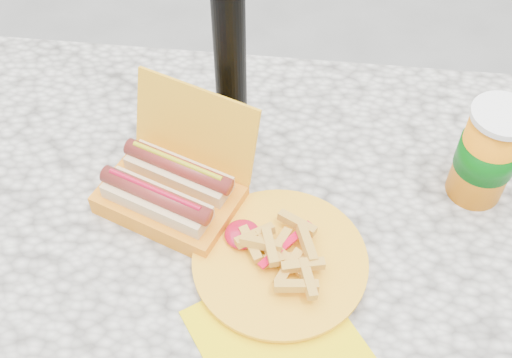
# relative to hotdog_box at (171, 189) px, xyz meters

# --- Properties ---
(picnic_table) EXTENTS (1.20, 0.80, 0.75)m
(picnic_table) POSITION_rel_hotdog_box_xyz_m (0.08, -0.02, -0.15)
(picnic_table) COLOR beige
(picnic_table) RESTS_ON ground
(hotdog_box) EXTENTS (0.26, 0.25, 0.17)m
(hotdog_box) POSITION_rel_hotdog_box_xyz_m (0.00, 0.00, 0.00)
(hotdog_box) COLOR #F2A619
(hotdog_box) RESTS_ON picnic_table
(fries_plate) EXTENTS (0.29, 0.40, 0.05)m
(fries_plate) POSITION_rel_hotdog_box_xyz_m (0.18, -0.11, -0.03)
(fries_plate) COLOR yellow
(fries_plate) RESTS_ON picnic_table
(soda_cup) EXTENTS (0.10, 0.10, 0.18)m
(soda_cup) POSITION_rel_hotdog_box_xyz_m (0.49, 0.08, 0.05)
(soda_cup) COLOR orange
(soda_cup) RESTS_ON picnic_table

